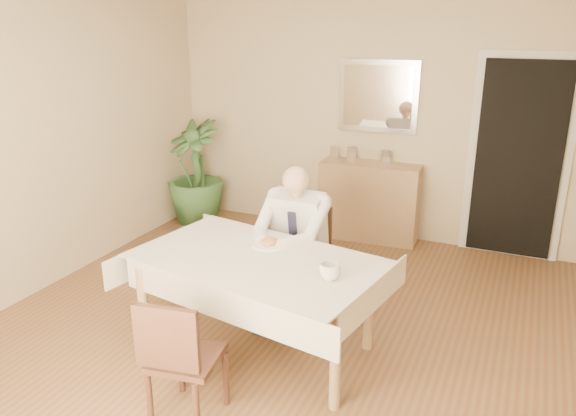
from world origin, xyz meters
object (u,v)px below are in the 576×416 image
at_px(sideboard, 369,201).
at_px(potted_palm, 195,172).
at_px(chair_far, 304,250).
at_px(coffee_mug, 330,272).
at_px(dining_table, 257,269).
at_px(seated_man, 291,237).
at_px(chair_near, 179,355).

relative_size(sideboard, potted_palm, 0.88).
xyz_separation_m(chair_far, sideboard, (0.10, 1.64, -0.04)).
bearing_deg(coffee_mug, dining_table, 169.14).
bearing_deg(seated_man, chair_near, -93.44).
bearing_deg(sideboard, chair_far, -96.46).
bearing_deg(chair_far, dining_table, -96.75).
height_order(chair_far, sideboard, sideboard).
relative_size(chair_near, sideboard, 0.77).
xyz_separation_m(coffee_mug, potted_palm, (-2.53, 2.34, -0.20)).
relative_size(coffee_mug, sideboard, 0.13).
distance_m(coffee_mug, sideboard, 2.70).
xyz_separation_m(chair_far, potted_palm, (-1.95, 1.36, 0.14)).
relative_size(chair_far, coffee_mug, 6.13).
bearing_deg(coffee_mug, chair_far, 120.44).
bearing_deg(potted_palm, sideboard, 7.96).
bearing_deg(coffee_mug, sideboard, 100.40).
height_order(chair_near, sideboard, sideboard).
distance_m(chair_near, coffee_mug, 1.05).
bearing_deg(seated_man, chair_far, 90.00).
height_order(dining_table, coffee_mug, coffee_mug).
bearing_deg(dining_table, coffee_mug, -0.86).
bearing_deg(chair_near, seated_man, 77.43).
height_order(dining_table, potted_palm, potted_palm).
distance_m(dining_table, seated_man, 0.59).
xyz_separation_m(chair_near, seated_man, (0.09, 1.45, 0.23)).
height_order(chair_far, potted_palm, potted_palm).
bearing_deg(chair_far, coffee_mug, -66.31).
distance_m(dining_table, chair_far, 0.90).
bearing_deg(chair_far, chair_near, -99.63).
xyz_separation_m(dining_table, potted_palm, (-1.95, 2.23, -0.06)).
height_order(seated_man, sideboard, seated_man).
relative_size(dining_table, coffee_mug, 13.77).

